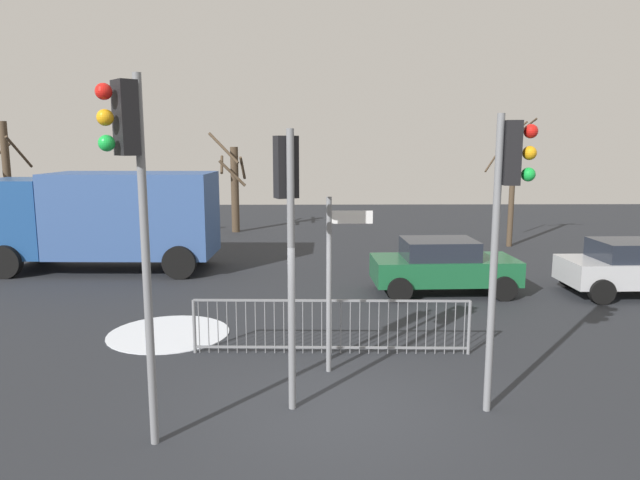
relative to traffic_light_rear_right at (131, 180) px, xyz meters
The scene contains 13 objects.
ground_plane 4.53m from the traffic_light_rear_right, 22.31° to the left, with size 60.00×60.00×0.00m, color #26282D.
traffic_light_rear_right is the anchor object (origin of this frame).
traffic_light_mid_right 2.29m from the traffic_light_rear_right, 33.55° to the left, with size 0.40×0.53×4.21m.
traffic_light_foreground_right 5.13m from the traffic_light_rear_right, 11.03° to the left, with size 0.57×0.34×4.41m.
direction_sign_post 4.06m from the traffic_light_rear_right, 44.64° to the left, with size 0.79×0.09×3.11m.
pedestrian_guard_railing 5.25m from the traffic_light_rear_right, 52.87° to the left, with size 5.33×0.22×1.07m.
car_silver_far 13.57m from the traffic_light_rear_right, 35.39° to the left, with size 3.83×1.97×1.47m.
car_green_trailing 10.22m from the traffic_light_rear_right, 54.21° to the left, with size 3.86×2.04×1.47m.
delivery_truck 11.98m from the traffic_light_rear_right, 111.31° to the left, with size 7.11×2.87×3.10m.
bare_tree_left 19.14m from the traffic_light_rear_right, 93.80° to the left, with size 1.68×1.63×4.49m.
bare_tree_centre 20.05m from the traffic_light_rear_right, 121.32° to the left, with size 1.88×1.86×4.90m.
bare_tree_right 18.23m from the traffic_light_rear_right, 56.64° to the left, with size 1.90×1.42×4.96m.
snow_patch_kerb 5.91m from the traffic_light_rear_right, 99.91° to the left, with size 2.56×2.56×0.01m, color silver.
Camera 1 is at (-0.37, -8.29, 3.99)m, focal length 32.56 mm.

